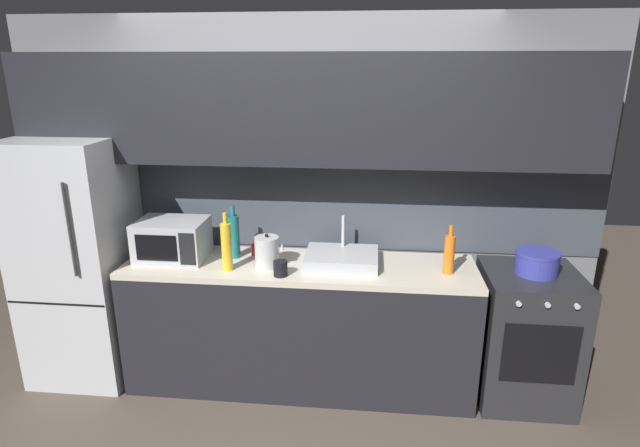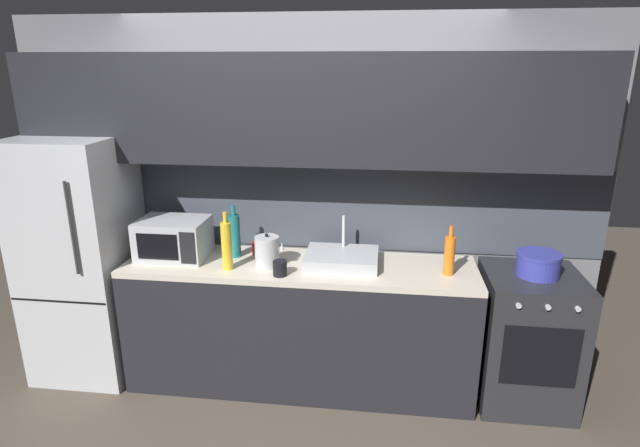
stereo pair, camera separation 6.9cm
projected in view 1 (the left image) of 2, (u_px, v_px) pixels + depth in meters
name	position (u px, v px, depth m)	size (l,w,h in m)	color
back_wall	(304.00, 160.00, 3.51)	(4.09, 0.44, 2.50)	slate
counter_run	(300.00, 324.00, 3.56)	(2.35, 0.60, 0.90)	black
refrigerator	(80.00, 261.00, 3.59)	(0.68, 0.69, 1.72)	#B7BABF
oven_range	(525.00, 336.00, 3.41)	(0.60, 0.62, 0.90)	#232326
microwave	(172.00, 240.00, 3.49)	(0.46, 0.35, 0.27)	#A8AAAF
sink_basin	(342.00, 258.00, 3.41)	(0.48, 0.38, 0.30)	#ADAFB5
kettle	(267.00, 252.00, 3.35)	(0.20, 0.16, 0.23)	#B7BABF
wine_bottle_yellow	(227.00, 246.00, 3.28)	(0.07, 0.07, 0.39)	gold
wine_bottle_orange	(449.00, 254.00, 3.23)	(0.07, 0.07, 0.32)	orange
wine_bottle_teal	(234.00, 236.00, 3.50)	(0.08, 0.08, 0.37)	#19666B
mug_dark	(280.00, 269.00, 3.22)	(0.09, 0.09, 0.10)	black
mug_red	(257.00, 248.00, 3.58)	(0.08, 0.08, 0.09)	#A82323
cooking_pot	(537.00, 262.00, 3.25)	(0.27, 0.27, 0.15)	#333899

